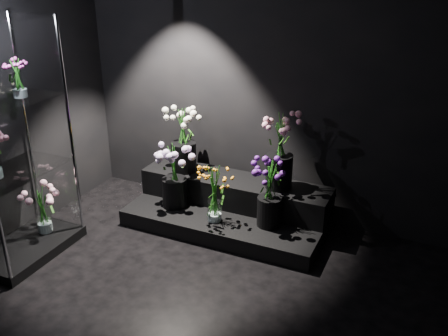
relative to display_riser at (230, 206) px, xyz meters
The scene contains 11 objects.
floor 1.63m from the display_riser, 82.30° to the right, with size 4.00×4.00×0.00m, color black.
wall_back 1.30m from the display_riser, 61.31° to the left, with size 4.00×4.00×0.00m, color black.
display_riser is the anchor object (origin of this frame).
display_case 2.15m from the display_riser, 138.56° to the right, with size 0.57×0.96×2.11m.
bouquet_orange_bells 0.41m from the display_riser, 95.13° to the right, with size 0.37×0.37×0.55m.
bouquet_lilac 0.67m from the display_riser, 160.79° to the right, with size 0.42×0.42×0.66m.
bouquet_purple 0.61m from the display_riser, 18.91° to the right, with size 0.42×0.42×0.64m.
bouquet_cream_roses 0.87m from the display_riser, behind, with size 0.45×0.45×0.67m.
bouquet_pink_roses 0.84m from the display_riser, 14.06° to the left, with size 0.44×0.44×0.76m.
bouquet_case_magenta 2.33m from the display_riser, 142.33° to the right, with size 0.27×0.27×0.34m.
bouquet_case_base_pink 1.83m from the display_riser, 143.85° to the right, with size 0.36×0.36×0.50m.
Camera 1 is at (1.62, -2.53, 2.59)m, focal length 40.00 mm.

